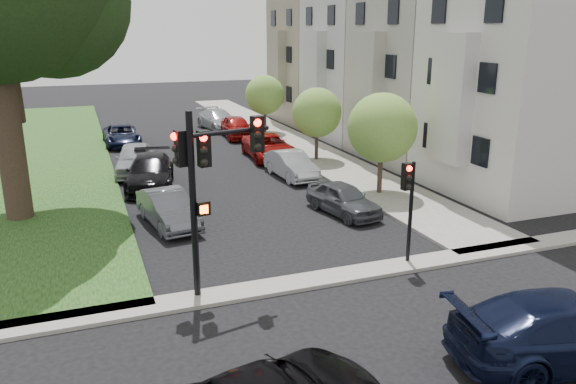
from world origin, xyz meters
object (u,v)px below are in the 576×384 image
object	(u,v)px
small_tree_c	(265,95)
car_cross_far	(570,329)
traffic_signal_secondary	(409,194)
car_parked_3	(237,127)
car_parked_4	(218,120)
car_parked_8	(122,135)
traffic_signal_main	(207,171)
small_tree_a	(382,128)
car_parked_1	(291,165)
car_parked_6	(150,172)
car_parked_7	(135,159)
car_parked_2	(269,147)
car_parked_5	(168,209)
car_parked_0	(343,199)
small_tree_b	(317,113)

from	to	relation	value
small_tree_c	car_cross_far	bearing A→B (deg)	-95.06
traffic_signal_secondary	car_parked_3	size ratio (longest dim) A/B	0.77
car_parked_4	car_parked_8	xyz separation A→B (m)	(-7.38, -3.64, -0.08)
traffic_signal_main	traffic_signal_secondary	distance (m)	6.52
car_parked_8	traffic_signal_main	bearing A→B (deg)	-89.34
traffic_signal_secondary	car_parked_8	world-z (taller)	traffic_signal_secondary
small_tree_c	traffic_signal_main	size ratio (longest dim) A/B	0.79
traffic_signal_main	car_cross_far	world-z (taller)	traffic_signal_main
small_tree_a	car_parked_1	size ratio (longest dim) A/B	1.14
car_parked_6	car_parked_7	xyz separation A→B (m)	(-0.41, 3.03, 0.03)
car_parked_2	car_parked_7	world-z (taller)	car_parked_7
car_parked_6	car_parked_8	world-z (taller)	car_parked_6
traffic_signal_main	car_parked_5	world-z (taller)	traffic_signal_main
car_parked_2	car_parked_6	distance (m)	8.29
small_tree_c	traffic_signal_main	bearing A→B (deg)	-111.67
car_parked_8	car_parked_3	bearing A→B (deg)	-2.18
small_tree_a	traffic_signal_main	xyz separation A→B (m)	(-9.58, -7.30, 0.57)
small_tree_a	car_parked_4	bearing A→B (deg)	98.03
car_parked_0	car_cross_far	bearing A→B (deg)	-99.98
car_parked_2	traffic_signal_secondary	bearing A→B (deg)	-89.79
car_parked_7	car_parked_8	bearing A→B (deg)	99.45
traffic_signal_secondary	car_parked_5	xyz separation A→B (m)	(-6.59, 6.48, -1.70)
small_tree_a	small_tree_c	bearing A→B (deg)	90.00
car_parked_2	car_parked_7	xyz separation A→B (m)	(-7.75, -0.83, 0.08)
car_parked_5	small_tree_a	bearing A→B (deg)	-3.88
small_tree_b	car_parked_3	xyz separation A→B (m)	(-2.40, 8.54, -2.05)
car_parked_1	car_parked_3	size ratio (longest dim) A/B	0.92
car_parked_5	car_parked_7	distance (m)	8.86
traffic_signal_main	car_parked_8	distance (m)	23.57
car_parked_0	car_parked_2	bearing A→B (deg)	77.32
small_tree_a	car_parked_2	world-z (taller)	small_tree_a
car_cross_far	car_parked_0	size ratio (longest dim) A/B	1.46
small_tree_a	small_tree_b	bearing A→B (deg)	90.00
small_tree_c	car_parked_6	xyz separation A→B (m)	(-9.73, -11.85, -2.04)
small_tree_a	car_parked_6	bearing A→B (deg)	152.97
small_tree_c	car_parked_0	world-z (taller)	small_tree_c
car_cross_far	car_parked_8	xyz separation A→B (m)	(-7.48, 29.51, -0.15)
traffic_signal_secondary	small_tree_b	bearing A→B (deg)	77.73
car_cross_far	car_parked_6	xyz separation A→B (m)	(-7.05, 18.40, -0.05)
small_tree_b	car_parked_0	distance (m)	9.95
car_parked_1	car_parked_6	world-z (taller)	car_parked_6
small_tree_a	car_parked_1	world-z (taller)	small_tree_a
car_parked_2	car_parked_6	world-z (taller)	car_parked_6
car_parked_6	car_parked_8	xyz separation A→B (m)	(-0.44, 11.11, -0.11)
car_parked_2	car_parked_7	bearing A→B (deg)	-170.80
car_parked_1	car_parked_5	xyz separation A→B (m)	(-7.07, -5.16, 0.00)
traffic_signal_secondary	car_parked_8	xyz separation A→B (m)	(-6.97, 23.41, -1.73)
small_tree_c	traffic_signal_secondary	world-z (taller)	small_tree_c
small_tree_b	car_parked_7	size ratio (longest dim) A/B	0.90
car_parked_3	car_parked_5	world-z (taller)	car_parked_3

